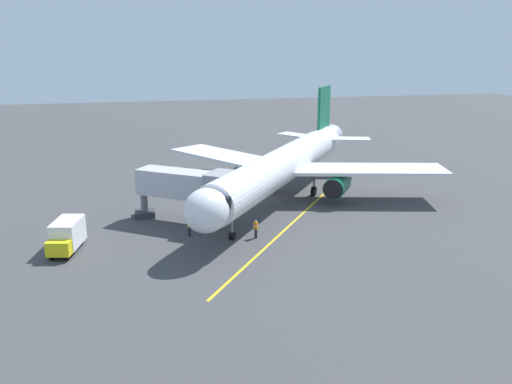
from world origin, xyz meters
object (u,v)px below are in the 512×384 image
Objects in this scene: airplane at (285,165)px; ground_crew_marshaller at (189,227)px; ground_crew_loader at (252,172)px; tug_near_nose at (203,177)px; jet_bridge at (192,186)px; ground_crew_wing_walker at (256,229)px; box_truck_portside at (66,236)px.

airplane is 20.44× the size of ground_crew_marshaller.
tug_near_nose is at bearing 0.50° from ground_crew_loader.
jet_bridge reaches higher than ground_crew_wing_walker.
ground_crew_loader is at bearing -179.50° from tug_near_nose.
ground_crew_wing_walker and ground_crew_loader have the same top height.
ground_crew_marshaller is at bearing 39.11° from airplane.
airplane is 7.11× the size of box_truck_portside.
airplane reaches higher than ground_crew_wing_walker.
box_truck_portside is (14.16, 20.61, 0.68)m from tug_near_nose.
ground_crew_wing_walker is at bearing 62.46° from airplane.
ground_crew_loader is at bearing -117.69° from ground_crew_marshaller.
ground_crew_wing_walker is at bearing 162.68° from ground_crew_marshaller.
ground_crew_marshaller is 21.82m from ground_crew_loader.
airplane is 15.39m from ground_crew_marshaller.
airplane is 12.91× the size of tug_near_nose.
airplane is at bearing -151.18° from jet_bridge.
tug_near_nose is (7.97, -9.75, -3.30)m from airplane.
tug_near_nose is (6.41, 0.06, -0.18)m from ground_crew_loader.
tug_near_nose is (2.07, -21.07, -0.18)m from ground_crew_wing_walker.
airplane reaches higher than ground_crew_loader.
tug_near_nose is (-2.98, -15.77, -3.06)m from jet_bridge.
tug_near_nose is at bearing -100.69° from jet_bridge.
ground_crew_loader is 29.16m from box_truck_portside.
ground_crew_wing_walker is (5.90, 11.32, -3.12)m from airplane.
box_truck_portside is at bearing 55.50° from tug_near_nose.
airplane is at bearing 129.25° from tug_near_nose.
airplane is 3.37× the size of jet_bridge.
jet_bridge is 6.07× the size of ground_crew_wing_walker.
tug_near_nose is 0.55× the size of box_truck_portside.
box_truck_portside is (16.23, -0.47, 0.50)m from ground_crew_wing_walker.
ground_crew_wing_walker is 1.00× the size of ground_crew_loader.
box_truck_portside is at bearing 23.36° from jet_bridge.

